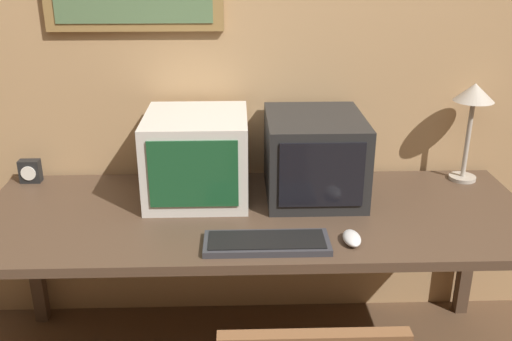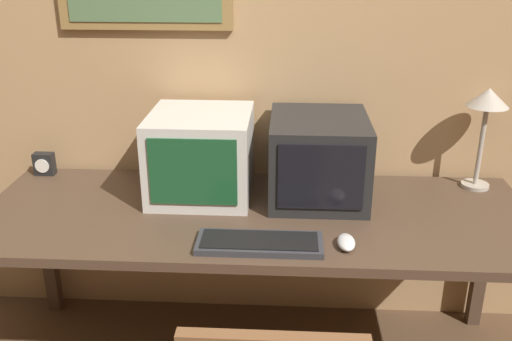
% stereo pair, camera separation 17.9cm
% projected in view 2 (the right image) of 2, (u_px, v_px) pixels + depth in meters
% --- Properties ---
extents(wall_back, '(8.00, 0.08, 2.60)m').
position_uv_depth(wall_back, '(261.00, 41.00, 2.39)').
color(wall_back, tan).
rests_on(wall_back, ground_plane).
extents(desk, '(2.13, 0.79, 0.73)m').
position_uv_depth(desk, '(256.00, 226.00, 2.22)').
color(desk, '#4C3828').
rests_on(desk, ground_plane).
extents(monitor_left, '(0.40, 0.42, 0.34)m').
position_uv_depth(monitor_left, '(201.00, 154.00, 2.29)').
color(monitor_left, beige).
rests_on(monitor_left, desk).
extents(monitor_right, '(0.38, 0.45, 0.33)m').
position_uv_depth(monitor_right, '(318.00, 158.00, 2.27)').
color(monitor_right, black).
rests_on(monitor_right, desk).
extents(keyboard_main, '(0.43, 0.16, 0.03)m').
position_uv_depth(keyboard_main, '(260.00, 243.00, 1.94)').
color(keyboard_main, '#333338').
rests_on(keyboard_main, desk).
extents(mouse_near_keyboard, '(0.06, 0.11, 0.03)m').
position_uv_depth(mouse_near_keyboard, '(346.00, 242.00, 1.93)').
color(mouse_near_keyboard, silver).
rests_on(mouse_near_keyboard, desk).
extents(desk_clock, '(0.09, 0.05, 0.10)m').
position_uv_depth(desk_clock, '(44.00, 164.00, 2.53)').
color(desk_clock, black).
rests_on(desk_clock, desk).
extents(desk_lamp, '(0.17, 0.17, 0.43)m').
position_uv_depth(desk_lamp, '(487.00, 108.00, 2.29)').
color(desk_lamp, '#B2A899').
rests_on(desk_lamp, desk).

